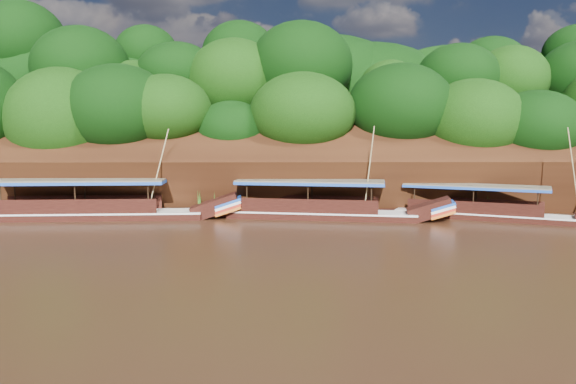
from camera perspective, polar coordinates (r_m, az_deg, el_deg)
ground at (r=29.90m, az=2.51°, el=-4.99°), size 160.00×160.00×0.00m
riverbank at (r=52.18m, az=1.08°, el=1.90°), size 120.00×30.06×19.40m
boat_0 at (r=39.29m, az=20.50°, el=-1.93°), size 13.35×7.58×6.46m
boat_1 at (r=37.40m, az=4.57°, el=-1.84°), size 14.94×4.72×6.60m
boat_2 at (r=39.09m, az=-17.86°, el=-1.75°), size 16.89×3.27×6.44m
reeds at (r=39.16m, az=-3.04°, el=-1.03°), size 49.77×2.74×2.06m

